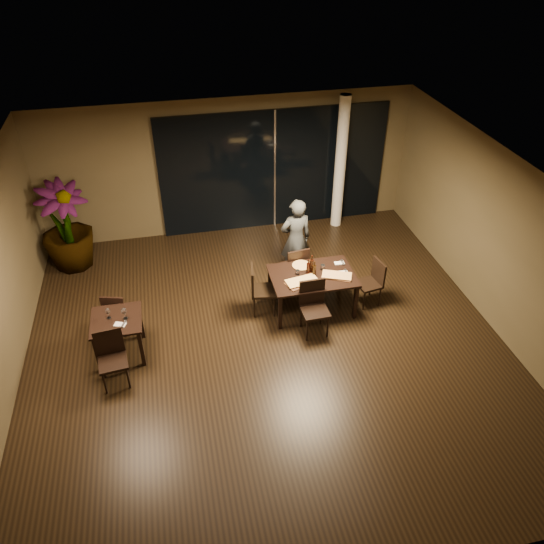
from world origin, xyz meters
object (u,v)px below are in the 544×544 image
Objects in this scene: potted_plant at (66,227)px; chair_main_near at (313,304)px; chair_main_right at (373,280)px; bottle_b at (314,269)px; bottle_c at (312,264)px; chair_main_far at (296,266)px; chair_main_left at (259,287)px; main_table at (312,278)px; chair_side_near at (112,355)px; side_table at (117,325)px; diner at (296,239)px; bottle_a at (308,267)px; chair_side_far at (117,311)px.

chair_main_near is at bearing -34.77° from potted_plant.
chair_main_right is 3.07× the size of bottle_b.
bottle_c is (-0.02, 0.12, 0.03)m from bottle_b.
potted_plant reaches higher than chair_main_far.
chair_main_left is at bearing -104.83° from chair_main_right.
main_table is 3.65m from chair_side_near.
bottle_c is (0.00, 0.10, 0.25)m from main_table.
side_table is 3.47m from bottle_b.
bottle_c is (4.40, -2.29, 0.01)m from potted_plant.
bottle_b is (-1.12, 0.03, 0.40)m from chair_main_right.
side_table is 4.57m from chair_main_right.
chair_side_near is at bearing -163.08° from main_table.
bottle_c reaches higher than bottle_b.
chair_main_left is at bearing 138.18° from chair_main_near.
diner reaches higher than bottle_a.
chair_main_far is 1.46m from chair_main_right.
chair_side_near reaches higher than main_table.
chair_main_near is (-0.00, -1.21, 0.02)m from chair_main_far.
bottle_c is at bearing -107.80° from chair_main_right.
chair_side_far is (-4.59, 0.10, -0.02)m from chair_main_right.
chair_side_near reaches higher than side_table.
potted_plant is 4.92m from bottle_a.
chair_main_near is (-0.13, -0.56, -0.13)m from main_table.
chair_side_near is 0.55× the size of diner.
chair_main_left is at bearing 24.27° from chair_main_far.
chair_main_left is 1.05m from bottle_b.
potted_plant is at bearing 98.26° from chair_side_near.
chair_main_far is at bearing -153.98° from chair_side_far.
bottle_a is (3.42, 1.12, 0.38)m from chair_side_near.
diner reaches higher than chair_side_far.
side_table is 2.33× the size of bottle_c.
side_table is 3.08m from potted_plant.
chair_main_right is 2.57× the size of bottle_c.
chair_main_near is 2.85× the size of bottle_c.
chair_main_right is (1.28, -0.69, -0.03)m from chair_main_far.
chair_main_left is at bearing 41.51° from diner.
chair_side_near is (-4.64, -1.01, 0.03)m from chair_main_right.
bottle_c reaches higher than side_table.
bottle_c is at bearing -27.50° from potted_plant.
chair_main_near is (3.27, -0.06, -0.08)m from side_table.
chair_main_left is 2.49m from chair_side_far.
chair_main_far is at bearing -48.55° from chair_main_left.
bottle_c is (0.07, 0.04, 0.02)m from bottle_a.
chair_main_left reaches higher than side_table.
side_table is 3.47m from bottle_c.
chair_main_far is 1.01× the size of chair_side_near.
main_table is at bearing -28.59° from potted_plant.
diner reaches higher than chair_side_near.
potted_plant is at bearing 109.04° from side_table.
chair_main_left reaches higher than chair_side_far.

